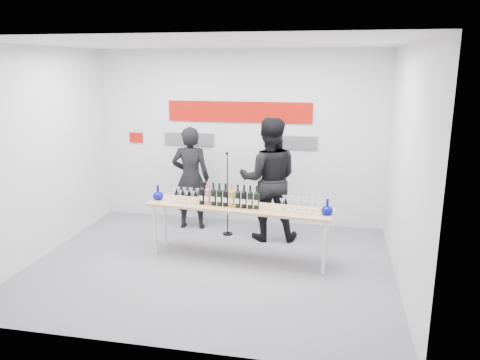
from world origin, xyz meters
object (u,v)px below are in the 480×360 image
object	(u,v)px
tasting_table	(239,210)
presenter_left	(191,178)
mic_stand	(228,210)
presenter_right	(269,179)

from	to	relation	value
tasting_table	presenter_left	bearing A→B (deg)	137.73
presenter_left	mic_stand	size ratio (longest dim) A/B	1.25
presenter_right	presenter_left	bearing A→B (deg)	-18.57
tasting_table	presenter_right	distance (m)	0.99
presenter_left	presenter_right	world-z (taller)	presenter_right
presenter_left	presenter_right	size ratio (longest dim) A/B	0.89
tasting_table	mic_stand	size ratio (longest dim) A/B	1.93
presenter_left	mic_stand	xyz separation A→B (m)	(0.69, -0.23, -0.45)
presenter_right	mic_stand	xyz separation A→B (m)	(-0.68, 0.02, -0.55)
tasting_table	mic_stand	world-z (taller)	mic_stand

